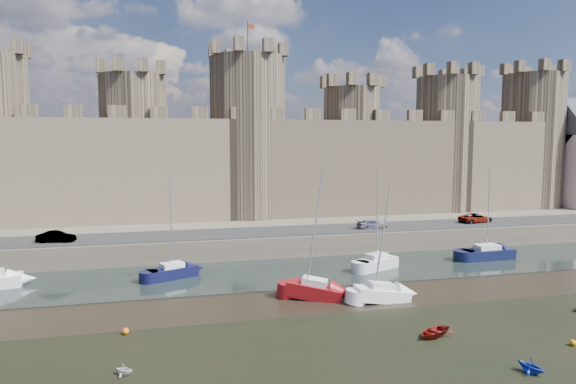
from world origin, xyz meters
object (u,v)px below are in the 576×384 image
sailboat_1 (172,271)px  sailboat_3 (487,253)px  sailboat_5 (382,293)px  sailboat_4 (315,289)px  car_1 (56,237)px  car_0 (56,236)px  car_3 (476,218)px  car_2 (373,224)px  sailboat_2 (376,262)px

sailboat_1 → sailboat_3: bearing=-25.0°
sailboat_1 → sailboat_5: sailboat_5 is taller
sailboat_3 → sailboat_4: bearing=-159.9°
sailboat_3 → sailboat_5: 21.26m
car_1 → sailboat_4: size_ratio=0.35×
car_0 → sailboat_4: size_ratio=0.33×
car_3 → sailboat_1: 41.44m
car_3 → sailboat_4: size_ratio=0.42×
car_2 → sailboat_1: size_ratio=0.41×
car_0 → sailboat_5: size_ratio=0.37×
car_2 → car_0: bearing=87.3°
car_3 → sailboat_1: bearing=95.4°
car_3 → sailboat_2: (-19.20, -11.19, -2.32)m
car_0 → car_2: (37.11, -0.38, -0.05)m
car_0 → car_3: size_ratio=0.79×
car_2 → car_3: car_3 is taller
sailboat_2 → sailboat_3: size_ratio=1.00×
car_0 → sailboat_5: sailboat_5 is taller
sailboat_1 → sailboat_4: (11.84, -9.42, 0.03)m
car_0 → sailboat_5: 35.97m
car_1 → car_2: (36.98, 0.16, -0.07)m
car_2 → car_3: (15.37, 1.05, 0.07)m
car_3 → sailboat_4: 34.32m
car_2 → car_3: bearing=-88.2°
car_2 → sailboat_5: (-7.67, -20.15, -2.35)m
sailboat_3 → car_1: bearing=168.0°
car_3 → sailboat_2: size_ratio=0.44×
sailboat_4 → car_2: bearing=79.1°
sailboat_2 → car_0: bearing=137.8°
sailboat_4 → car_0: bearing=167.2°
sailboat_2 → sailboat_4: bearing=-163.7°
car_3 → sailboat_4: sailboat_4 is taller
car_3 → sailboat_3: bearing=144.7°
sailboat_3 → car_2: bearing=137.8°
car_0 → sailboat_3: sailboat_3 is taller
sailboat_3 → sailboat_4: size_ratio=0.94×
car_2 → car_1: bearing=88.1°
sailboat_2 → sailboat_4: 12.16m
sailboat_3 → sailboat_4: sailboat_4 is taller
car_1 → car_2: car_1 is taller
car_0 → sailboat_3: 48.37m
car_1 → sailboat_5: sailboat_5 is taller
car_3 → sailboat_3: size_ratio=0.44×
sailboat_3 → car_0: bearing=167.4°
car_3 → sailboat_3: 11.34m
car_3 → sailboat_5: size_ratio=0.47×
car_1 → sailboat_2: sailboat_2 is taller
car_1 → sailboat_3: (47.31, -8.67, -2.34)m
sailboat_1 → sailboat_2: (21.02, -1.44, 0.06)m
car_2 → car_3: 15.41m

